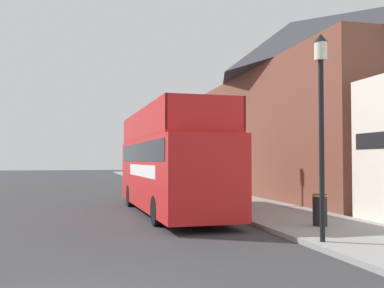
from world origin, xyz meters
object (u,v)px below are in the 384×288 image
Objects in this scene: lamp_post_nearest at (321,99)px; lamp_post_second at (213,129)px; tour_bus at (169,167)px; parked_car_ahead_of_bus at (158,185)px; litter_bin at (320,209)px.

lamp_post_nearest is 9.80m from lamp_post_second.
lamp_post_nearest is 1.03× the size of lamp_post_second.
lamp_post_nearest reaches higher than tour_bus.
parked_car_ahead_of_bus is (0.88, 8.14, -1.20)m from tour_bus.
parked_car_ahead_of_bus is at bearing 104.19° from lamp_post_second.
parked_car_ahead_of_bus is 4.70× the size of litter_bin.
lamp_post_nearest is 4.11m from litter_bin.
parked_car_ahead_of_bus is 16.30m from lamp_post_nearest.
lamp_post_nearest is at bearing -90.47° from lamp_post_second.
tour_bus is 3.57m from lamp_post_second.
parked_car_ahead_of_bus is at bearing 101.72° from litter_bin.
lamp_post_second is 5.22× the size of litter_bin.
tour_bus reaches higher than litter_bin.
tour_bus is at bearing -140.82° from lamp_post_second.
tour_bus is 2.36× the size of parked_car_ahead_of_bus.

